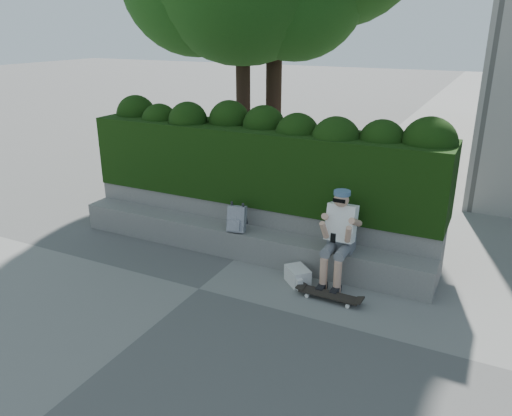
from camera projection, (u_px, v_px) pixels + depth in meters
The scene contains 8 objects.
ground at pixel (199, 289), 7.02m from camera, with size 80.00×80.00×0.00m, color slate.
bench_ledge at pixel (241, 242), 7.99m from camera, with size 6.00×0.45×0.45m, color gray.
planter_wall at pixel (254, 223), 8.34m from camera, with size 6.00×0.50×0.75m, color gray.
hedge at pixel (260, 164), 8.20m from camera, with size 6.00×1.00×1.20m, color black.
person at pixel (339, 234), 6.96m from camera, with size 0.40×0.76×1.38m.
skateboard at pixel (329, 295), 6.72m from camera, with size 0.82×0.22×0.09m.
backpack_plaid at pixel (237, 219), 7.77m from camera, with size 0.28×0.15×0.41m, color #B5B5BA.
backpack_ground at pixel (298, 276), 7.13m from camera, with size 0.37×0.26×0.24m, color white.
Camera 1 is at (3.49, -5.19, 3.48)m, focal length 35.00 mm.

